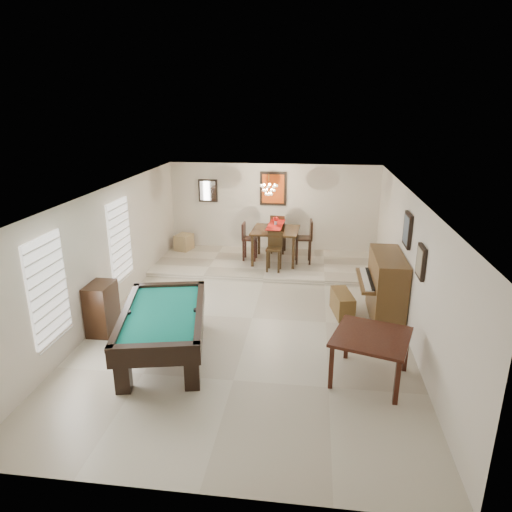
% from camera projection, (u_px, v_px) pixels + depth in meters
% --- Properties ---
extents(ground_plane, '(6.00, 9.00, 0.02)m').
position_uv_depth(ground_plane, '(252.00, 319.00, 9.38)').
color(ground_plane, beige).
extents(wall_back, '(6.00, 0.04, 2.60)m').
position_uv_depth(wall_back, '(273.00, 209.00, 13.20)').
color(wall_back, silver).
rests_on(wall_back, ground_plane).
extents(wall_front, '(6.00, 0.04, 2.60)m').
position_uv_depth(wall_front, '(194.00, 396.00, 4.73)').
color(wall_front, silver).
rests_on(wall_front, ground_plane).
extents(wall_left, '(0.04, 9.00, 2.60)m').
position_uv_depth(wall_left, '(107.00, 252.00, 9.32)').
color(wall_left, silver).
rests_on(wall_left, ground_plane).
extents(wall_right, '(0.04, 9.00, 2.60)m').
position_uv_depth(wall_right, '(409.00, 265.00, 8.60)').
color(wall_right, silver).
rests_on(wall_right, ground_plane).
extents(ceiling, '(6.00, 9.00, 0.04)m').
position_uv_depth(ceiling, '(252.00, 193.00, 8.55)').
color(ceiling, white).
rests_on(ceiling, wall_back).
extents(dining_step, '(6.00, 2.50, 0.12)m').
position_uv_depth(dining_step, '(268.00, 264.00, 12.41)').
color(dining_step, beige).
rests_on(dining_step, ground_plane).
extents(window_left_front, '(0.06, 1.00, 1.70)m').
position_uv_depth(window_left_front, '(48.00, 289.00, 7.22)').
color(window_left_front, white).
rests_on(window_left_front, wall_left).
extents(window_left_rear, '(0.06, 1.00, 1.70)m').
position_uv_depth(window_left_rear, '(120.00, 240.00, 9.85)').
color(window_left_rear, white).
rests_on(window_left_rear, wall_left).
extents(pool_table, '(1.85, 2.72, 0.83)m').
position_uv_depth(pool_table, '(164.00, 334.00, 7.84)').
color(pool_table, black).
rests_on(pool_table, ground_plane).
extents(square_table, '(1.40, 1.40, 0.77)m').
position_uv_depth(square_table, '(370.00, 357.00, 7.18)').
color(square_table, black).
rests_on(square_table, ground_plane).
extents(upright_piano, '(0.90, 1.61, 1.34)m').
position_uv_depth(upright_piano, '(378.00, 286.00, 9.24)').
color(upright_piano, brown).
rests_on(upright_piano, ground_plane).
extents(piano_bench, '(0.49, 0.91, 0.48)m').
position_uv_depth(piano_bench, '(342.00, 304.00, 9.48)').
color(piano_bench, brown).
rests_on(piano_bench, ground_plane).
extents(apothecary_chest, '(0.44, 0.66, 0.99)m').
position_uv_depth(apothecary_chest, '(102.00, 308.00, 8.66)').
color(apothecary_chest, black).
rests_on(apothecary_chest, ground_plane).
extents(dining_table, '(1.28, 1.28, 1.02)m').
position_uv_depth(dining_table, '(275.00, 243.00, 12.27)').
color(dining_table, black).
rests_on(dining_table, dining_step).
extents(flower_vase, '(0.14, 0.14, 0.21)m').
position_uv_depth(flower_vase, '(276.00, 221.00, 12.08)').
color(flower_vase, red).
rests_on(flower_vase, dining_table).
extents(dining_chair_south, '(0.39, 0.39, 1.00)m').
position_uv_depth(dining_chair_south, '(274.00, 252.00, 11.56)').
color(dining_chair_south, black).
rests_on(dining_chair_south, dining_step).
extents(dining_chair_north, '(0.45, 0.45, 1.12)m').
position_uv_depth(dining_chair_north, '(278.00, 233.00, 13.00)').
color(dining_chair_north, black).
rests_on(dining_chair_north, dining_step).
extents(dining_chair_west, '(0.39, 0.39, 1.03)m').
position_uv_depth(dining_chair_west, '(250.00, 242.00, 12.40)').
color(dining_chair_west, black).
rests_on(dining_chair_west, dining_step).
extents(dining_chair_east, '(0.47, 0.47, 1.17)m').
position_uv_depth(dining_chair_east, '(303.00, 242.00, 12.14)').
color(dining_chair_east, black).
rests_on(dining_chair_east, dining_step).
extents(corner_bench, '(0.52, 0.59, 0.45)m').
position_uv_depth(corner_bench, '(184.00, 242.00, 13.35)').
color(corner_bench, tan).
rests_on(corner_bench, dining_step).
extents(chandelier, '(0.44, 0.44, 0.60)m').
position_uv_depth(chandelier, '(269.00, 186.00, 11.69)').
color(chandelier, '#FFE5B2').
rests_on(chandelier, ceiling).
extents(back_painting, '(0.75, 0.06, 0.95)m').
position_uv_depth(back_painting, '(273.00, 189.00, 12.97)').
color(back_painting, '#D84C14').
rests_on(back_painting, wall_back).
extents(back_mirror, '(0.55, 0.06, 0.65)m').
position_uv_depth(back_mirror, '(208.00, 191.00, 13.23)').
color(back_mirror, white).
rests_on(back_mirror, wall_back).
extents(right_picture_upper, '(0.06, 0.55, 0.65)m').
position_uv_depth(right_picture_upper, '(408.00, 230.00, 8.70)').
color(right_picture_upper, slate).
rests_on(right_picture_upper, wall_right).
extents(right_picture_lower, '(0.06, 0.45, 0.55)m').
position_uv_depth(right_picture_lower, '(421.00, 262.00, 7.54)').
color(right_picture_lower, gray).
rests_on(right_picture_lower, wall_right).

